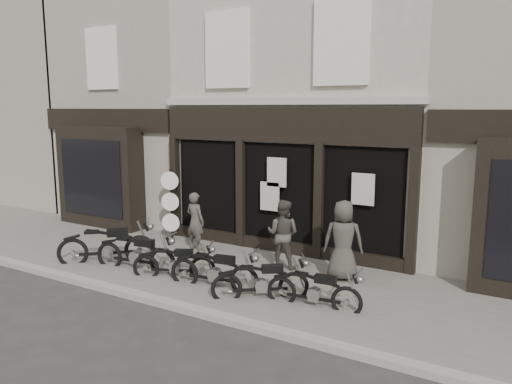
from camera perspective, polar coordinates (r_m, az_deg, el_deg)
The scene contains 16 objects.
ground_plane at distance 11.04m, azimuth -4.78°, elevation -11.03°, with size 90.00×90.00×0.00m, color #2D2B28.
pavement at distance 11.71m, azimuth -2.19°, elevation -9.45°, with size 30.00×4.20×0.12m, color #615B55.
kerb at distance 10.10m, azimuth -9.02°, elevation -12.75°, with size 30.00×0.25×0.13m, color gray.
central_building at distance 15.55m, azimuth 8.07°, elevation 10.25°, with size 7.30×6.22×8.34m.
neighbour_left at distance 18.90m, azimuth -10.32°, elevation 9.95°, with size 5.60×6.73×8.34m.
filler_left at distance 25.08m, azimuth -24.54°, elevation 9.27°, with size 11.00×6.00×8.20m, color gray.
motorcycle_0 at distance 12.96m, azimuth -16.58°, elevation -6.17°, with size 1.92×1.76×1.13m.
motorcycle_1 at distance 12.22m, azimuth -13.51°, elevation -7.16°, with size 2.17×0.69×1.04m.
motorcycle_2 at distance 11.50m, azimuth -9.23°, elevation -8.34°, with size 1.78×1.04×0.92m.
motorcycle_3 at distance 10.79m, azimuth -4.72°, elevation -9.30°, with size 2.05×0.67×0.99m.
motorcycle_4 at distance 10.18m, azimuth 0.64°, elevation -10.54°, with size 1.72×1.37×0.95m.
motorcycle_5 at distance 9.82m, azimuth 6.72°, elevation -11.46°, with size 1.92×0.52×0.92m.
man_left at distance 13.40m, azimuth -6.96°, elevation -3.32°, with size 0.57×0.37×1.56m, color #433D37.
man_centre at distance 11.86m, azimuth 3.08°, elevation -4.79°, with size 0.79×0.62×1.63m, color #433D36.
man_right at distance 11.16m, azimuth 9.94°, elevation -5.45°, with size 0.87×0.57×1.79m, color #3C3832.
advert_sign_post at distance 14.54m, azimuth -9.69°, elevation -1.75°, with size 0.50×0.34×2.16m.
Camera 1 is at (6.05, -8.37, 3.89)m, focal length 35.00 mm.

